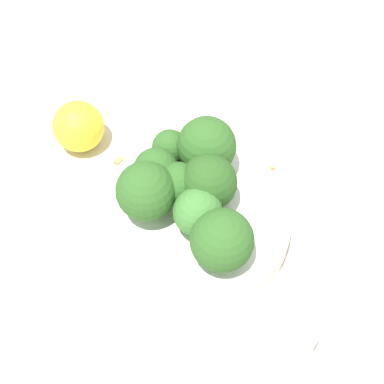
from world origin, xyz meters
The scene contains 14 objects.
ground_plane centered at (0.00, 0.00, 0.00)m, with size 3.00×3.00×0.00m, color beige.
bowl centered at (0.00, 0.00, 0.02)m, with size 0.20×0.20×0.03m, color white.
broccoli_floret_0 centered at (-0.01, 0.02, 0.07)m, with size 0.06×0.06×0.06m.
broccoli_floret_1 centered at (-0.01, -0.04, 0.07)m, with size 0.06×0.06×0.07m.
broccoli_floret_2 centered at (0.06, 0.01, 0.06)m, with size 0.06×0.06×0.06m.
broccoli_floret_3 centered at (-0.05, 0.03, 0.07)m, with size 0.06×0.06×0.07m.
broccoli_floret_4 centered at (-0.02, -0.01, 0.06)m, with size 0.04×0.04×0.05m.
broccoli_floret_5 centered at (0.02, 0.00, 0.06)m, with size 0.05×0.05×0.05m.
broccoli_floret_6 centered at (-0.06, -0.01, 0.06)m, with size 0.04×0.04×0.05m.
broccoli_floret_7 centered at (-0.04, -0.03, 0.06)m, with size 0.05×0.05×0.05m.
pepper_shaker centered at (0.14, 0.05, 0.03)m, with size 0.04×0.04×0.06m.
lemon_wedge centered at (-0.15, -0.09, 0.03)m, with size 0.06×0.06×0.06m, color yellow.
almond_crumb_1 centered at (-0.06, 0.11, 0.00)m, with size 0.01×0.00×0.01m, color #AD7F4C.
almond_crumb_2 centered at (-0.11, -0.06, 0.00)m, with size 0.01×0.01×0.01m, color #AD7F4C.
Camera 1 is at (0.29, -0.07, 0.47)m, focal length 50.00 mm.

